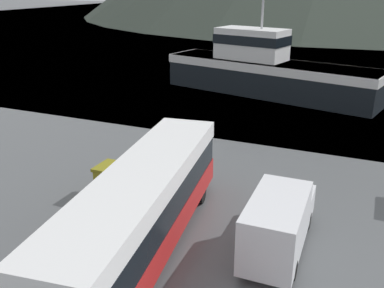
{
  "coord_description": "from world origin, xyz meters",
  "views": [
    {
      "loc": [
        8.1,
        -4.96,
        9.58
      ],
      "look_at": [
        0.19,
        13.4,
        2.0
      ],
      "focal_mm": 40.0,
      "sensor_mm": 36.0,
      "label": 1
    }
  ],
  "objects_px": {
    "tour_bus": "(143,207)",
    "storage_bin": "(113,180)",
    "delivery_van": "(279,221)",
    "fishing_boat": "(266,70)"
  },
  "relations": [
    {
      "from": "tour_bus",
      "to": "fishing_boat",
      "type": "xyz_separation_m",
      "value": [
        -1.93,
        25.86,
        0.33
      ]
    },
    {
      "from": "tour_bus",
      "to": "storage_bin",
      "type": "distance_m",
      "value": 5.17
    },
    {
      "from": "delivery_van",
      "to": "tour_bus",
      "type": "bearing_deg",
      "value": -157.67
    },
    {
      "from": "delivery_van",
      "to": "fishing_boat",
      "type": "distance_m",
      "value": 24.74
    },
    {
      "from": "fishing_boat",
      "to": "tour_bus",
      "type": "bearing_deg",
      "value": 17.61
    },
    {
      "from": "tour_bus",
      "to": "delivery_van",
      "type": "xyz_separation_m",
      "value": [
        4.61,
        2.01,
        -0.6
      ]
    },
    {
      "from": "fishing_boat",
      "to": "storage_bin",
      "type": "bearing_deg",
      "value": 8.92
    },
    {
      "from": "tour_bus",
      "to": "fishing_boat",
      "type": "height_order",
      "value": "fishing_boat"
    },
    {
      "from": "tour_bus",
      "to": "delivery_van",
      "type": "distance_m",
      "value": 5.07
    },
    {
      "from": "tour_bus",
      "to": "storage_bin",
      "type": "relative_size",
      "value": 8.51
    }
  ]
}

